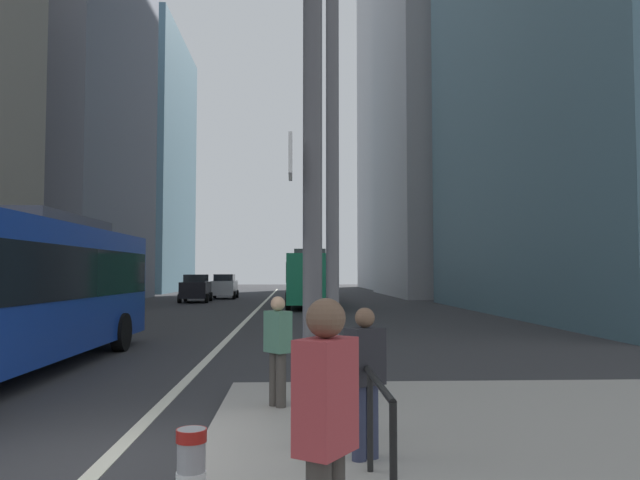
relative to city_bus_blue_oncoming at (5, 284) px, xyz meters
The scene contains 18 objects.
ground_plane 14.87m from the city_bus_blue_oncoming, 75.25° to the left, with size 160.00×160.00×0.00m, color #303033.
lane_centre_line 24.63m from the city_bus_blue_oncoming, 81.20° to the left, with size 0.20×80.00×0.01m, color beige.
office_tower_left_mid 38.48m from the city_bus_blue_oncoming, 111.33° to the left, with size 12.21×18.23×40.96m, color slate.
office_tower_left_far 58.42m from the city_bus_blue_oncoming, 102.38° to the left, with size 11.03×19.42×28.43m, color slate.
office_tower_right_mid 53.42m from the city_bus_blue_oncoming, 64.22° to the left, with size 12.74×19.95×51.67m, color #9E9EA3.
office_tower_right_far 75.14m from the city_bus_blue_oncoming, 72.82° to the left, with size 11.16×19.18×56.82m, color #9E9EA3.
city_bus_blue_oncoming is the anchor object (origin of this frame).
city_bus_red_receding 25.65m from the city_bus_blue_oncoming, 74.68° to the left, with size 2.87×10.88×3.40m.
car_oncoming_mid 30.83m from the city_bus_blue_oncoming, 92.02° to the left, with size 2.21×4.57×1.94m.
car_receding_near 35.54m from the city_bus_blue_oncoming, 77.22° to the left, with size 2.17×4.42×1.94m.
car_receding_far 46.59m from the city_bus_blue_oncoming, 79.80° to the left, with size 2.13×4.27×1.94m.
car_oncoming_far 36.36m from the city_bus_blue_oncoming, 89.56° to the left, with size 2.08×4.18×1.94m.
traffic_signal_gantry 7.38m from the city_bus_blue_oncoming, 54.34° to the right, with size 5.83×0.65×6.00m.
street_lamp_post 7.98m from the city_bus_blue_oncoming, 27.24° to the right, with size 5.50×0.32×8.00m.
pedestrian_railing 8.87m from the city_bus_blue_oncoming, 41.95° to the right, with size 0.06×4.22×0.98m.
pedestrian_waiting 9.06m from the city_bus_blue_oncoming, 43.42° to the right, with size 0.45×0.40×1.56m.
pedestrian_walking 10.79m from the city_bus_blue_oncoming, 56.13° to the right, with size 0.41×0.45×1.77m.
pedestrian_far 6.73m from the city_bus_blue_oncoming, 33.34° to the right, with size 0.42×0.45×1.58m.
Camera 1 is at (2.05, -6.84, 2.07)m, focal length 34.22 mm.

